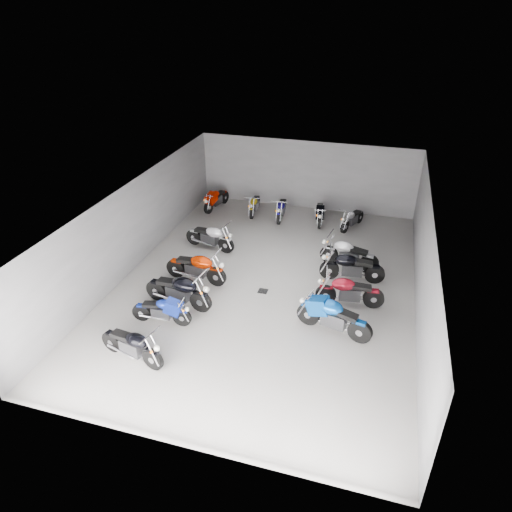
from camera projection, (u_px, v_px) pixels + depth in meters
The scene contains 20 objects.
ground at pixel (267, 284), 16.05m from camera, with size 14.00×14.00×0.00m, color #9C9A94.
wall_back at pixel (306, 175), 21.10m from camera, with size 10.00×0.10×3.20m, color slate.
wall_left at pixel (134, 225), 16.47m from camera, with size 0.10×14.00×3.20m, color slate.
wall_right at pixel (424, 265), 14.04m from camera, with size 0.10×14.00×3.20m, color slate.
ceiling at pixel (268, 198), 14.45m from camera, with size 10.00×14.00×0.04m, color black.
drain_grate at pixel (263, 291), 15.63m from camera, with size 0.32×0.32×0.01m, color black.
motorcycle_left_a at pixel (132, 345), 12.44m from camera, with size 2.11×0.65×0.94m.
motorcycle_left_b at pixel (162, 311), 13.90m from camera, with size 1.91×0.41×0.84m.
motorcycle_left_c at pixel (179, 290), 14.64m from camera, with size 2.40×0.56×1.05m.
motorcycle_left_d at pixel (196, 268), 15.93m from camera, with size 2.30×0.50×1.01m.
motorcycle_left_f at pixel (210, 237), 18.03m from camera, with size 2.16×0.61×0.96m.
motorcycle_right_c at pixel (333, 317), 13.45m from camera, with size 2.32×0.76×1.04m.
motorcycle_right_d at pixel (349, 291), 14.67m from camera, with size 2.20×0.52×0.97m.
motorcycle_right_e at pixel (351, 267), 15.96m from camera, with size 2.27×0.51×1.00m.
motorcycle_right_f at pixel (348, 254), 16.82m from camera, with size 2.20×0.56×0.97m.
motorcycle_back_a at pixel (216, 199), 21.52m from camera, with size 0.57×1.98×0.88m.
motorcycle_back_b at pixel (255, 204), 21.06m from camera, with size 0.40×1.87×0.82m.
motorcycle_back_c at pixel (281, 208), 20.58m from camera, with size 0.42×1.97×0.86m.
motorcycle_back_d at pixel (320, 213), 20.21m from camera, with size 0.47×1.91×0.84m.
motorcycle_back_e at pixel (352, 219), 19.70m from camera, with size 0.83×1.75×0.81m.
Camera 1 is at (3.39, -13.04, 8.78)m, focal length 32.00 mm.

